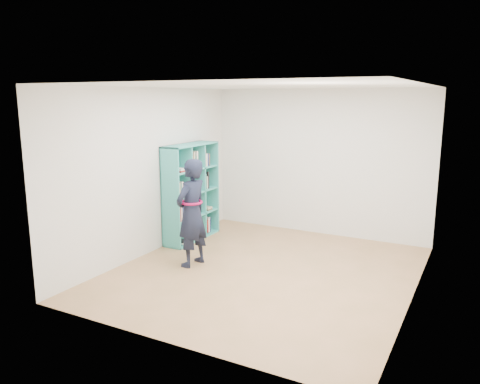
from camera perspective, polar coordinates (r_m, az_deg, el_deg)
The scene contains 9 objects.
floor at distance 6.79m, azimuth 3.02°, elevation -9.69°, with size 4.50×4.50×0.00m, color olive.
ceiling at distance 6.33m, azimuth 3.28°, elevation 12.80°, with size 4.50×4.50×0.00m, color white.
wall_left at distance 7.49m, azimuth -10.88°, elevation 2.43°, with size 0.02×4.50×2.60m, color silver.
wall_right at distance 5.90m, azimuth 21.05°, elevation -0.56°, with size 0.02×4.50×2.60m, color silver.
wall_back at distance 8.51m, azimuth 9.56°, elevation 3.55°, with size 4.00×0.02×2.60m, color silver.
wall_front at distance 4.54m, azimuth -8.92°, elevation -3.37°, with size 4.00×0.02×2.60m, color silver.
bookshelf at distance 8.14m, azimuth -6.14°, elevation -0.12°, with size 0.37×1.26×1.67m.
person at distance 6.86m, azimuth -5.92°, elevation -2.55°, with size 0.44×0.62×1.59m.
smartphone at distance 7.00m, azimuth -6.43°, elevation -1.40°, with size 0.01×0.10×0.13m.
Camera 1 is at (2.66, -5.75, 2.46)m, focal length 35.00 mm.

